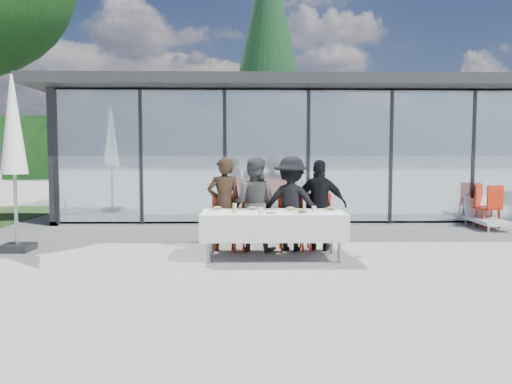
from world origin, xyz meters
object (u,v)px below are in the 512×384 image
(plate_d, at_px, (331,209))
(lounger, at_px, (484,216))
(diner_chair_b, at_px, (254,219))
(conifer_tree, at_px, (269,49))
(diner_chair_a, at_px, (224,219))
(plate_b, at_px, (253,209))
(diner_b, at_px, (254,204))
(plate_c, at_px, (290,209))
(diner_chair_c, at_px, (291,219))
(spare_chair_a, at_px, (483,203))
(diner_d, at_px, (320,205))
(diner_chair_d, at_px, (319,219))
(market_umbrella, at_px, (13,136))
(diner_c, at_px, (291,204))
(plate_extra, at_px, (302,212))
(diner_a, at_px, (224,204))
(juice_bottle, at_px, (235,208))
(spare_chair_b, at_px, (491,205))
(plate_a, at_px, (217,209))
(dining_table, at_px, (273,225))

(plate_d, relative_size, lounger, 0.21)
(diner_chair_b, relative_size, conifer_tree, 0.09)
(diner_chair_a, bearing_deg, plate_b, -49.09)
(diner_b, xyz_separation_m, plate_c, (0.57, -0.58, -0.03))
(diner_chair_c, relative_size, spare_chair_a, 1.00)
(diner_d, relative_size, spare_chair_a, 1.61)
(diner_chair_d, relative_size, lounger, 0.72)
(diner_b, height_order, conifer_tree, conifer_tree)
(diner_chair_a, relative_size, plate_d, 3.37)
(diner_chair_c, distance_m, diner_d, 0.56)
(diner_b, distance_m, market_umbrella, 4.24)
(plate_b, distance_m, lounger, 6.20)
(diner_b, relative_size, conifer_tree, 0.15)
(diner_chair_d, distance_m, spare_chair_a, 5.10)
(diner_c, bearing_deg, spare_chair_a, -133.59)
(diner_chair_c, xyz_separation_m, diner_chair_d, (0.49, 0.00, 0.00))
(plate_extra, bearing_deg, diner_d, 65.72)
(diner_chair_a, xyz_separation_m, diner_d, (1.65, -0.07, 0.25))
(lounger, bearing_deg, diner_a, -155.48)
(diner_chair_b, xyz_separation_m, diner_d, (1.13, -0.07, 0.25))
(diner_c, distance_m, juice_bottle, 1.30)
(diner_chair_b, relative_size, plate_extra, 3.37)
(market_umbrella, bearing_deg, diner_d, -0.23)
(diner_d, distance_m, plate_extra, 1.00)
(diner_chair_c, bearing_deg, spare_chair_b, 27.58)
(diner_d, distance_m, juice_bottle, 1.70)
(diner_a, bearing_deg, plate_c, 142.16)
(market_umbrella, bearing_deg, diner_chair_d, 0.59)
(diner_chair_c, bearing_deg, plate_b, -140.18)
(diner_chair_a, height_order, market_umbrella, market_umbrella)
(diner_d, bearing_deg, conifer_tree, -70.73)
(diner_c, relative_size, spare_chair_a, 1.67)
(diner_chair_c, xyz_separation_m, plate_d, (0.58, -0.64, 0.24))
(plate_extra, bearing_deg, diner_chair_c, 94.78)
(diner_a, bearing_deg, diner_chair_b, 178.40)
(diner_b, xyz_separation_m, plate_a, (-0.61, -0.46, -0.03))
(diner_chair_a, bearing_deg, diner_b, -8.27)
(diner_d, relative_size, spare_chair_b, 1.61)
(diner_chair_c, distance_m, plate_d, 0.90)
(spare_chair_b, bearing_deg, diner_a, -156.60)
(diner_chair_d, xyz_separation_m, plate_d, (0.09, -0.64, 0.24))
(diner_c, relative_size, juice_bottle, 10.32)
(diner_b, xyz_separation_m, diner_c, (0.64, 0.00, 0.00))
(market_umbrella, xyz_separation_m, conifer_tree, (4.86, 12.07, 4.02))
(spare_chair_a, xyz_separation_m, spare_chair_b, (0.01, -0.34, 0.00))
(dining_table, bearing_deg, lounger, 33.58)
(diner_chair_a, bearing_deg, plate_extra, -38.46)
(diner_a, height_order, lounger, diner_a)
(plate_extra, bearing_deg, diner_chair_b, 126.34)
(plate_b, distance_m, conifer_tree, 13.64)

